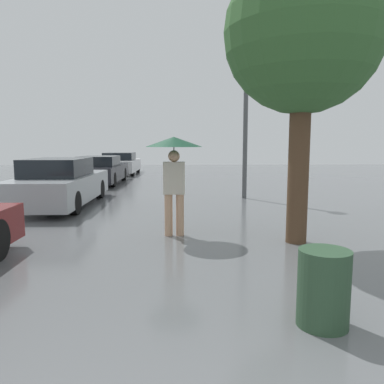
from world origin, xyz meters
The scene contains 7 objects.
pedestrian centered at (0.06, 5.88, 1.46)m, with size 1.04×1.04×1.83m.
parked_car_second centered at (-3.14, 9.39, 0.61)m, with size 1.70×4.56×1.31m.
parked_car_third centered at (-3.30, 15.28, 0.56)m, with size 1.74×4.53×1.19m.
parked_car_farthest centered at (-3.29, 20.49, 0.58)m, with size 1.87×4.30×1.22m.
tree centered at (2.19, 5.34, 3.45)m, with size 2.60×2.60×4.79m.
street_lamp centered at (2.18, 10.70, 3.16)m, with size 0.40×0.40×4.69m.
trash_bin centered at (1.51, 2.34, 0.36)m, with size 0.48×0.48×0.73m.
Camera 1 is at (0.19, -0.96, 1.70)m, focal length 35.00 mm.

